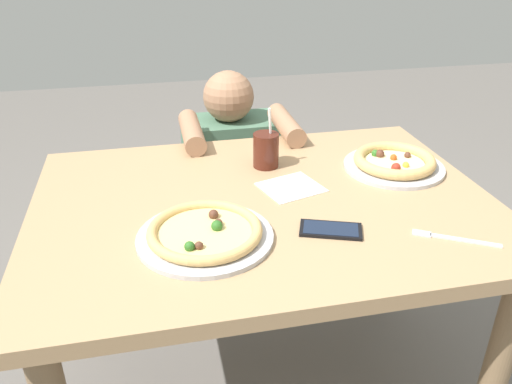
{
  "coord_description": "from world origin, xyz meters",
  "views": [
    {
      "loc": [
        -0.28,
        -1.19,
        1.41
      ],
      "look_at": [
        -0.03,
        -0.01,
        0.78
      ],
      "focal_mm": 35.96,
      "sensor_mm": 36.0,
      "label": 1
    }
  ],
  "objects_px": {
    "pizza_near": "(205,233)",
    "drink_cup_colored": "(266,150)",
    "pizza_far": "(394,162)",
    "fork": "(451,238)",
    "cell_phone": "(331,230)",
    "diner_seated": "(231,191)"
  },
  "relations": [
    {
      "from": "fork",
      "to": "drink_cup_colored",
      "type": "bearing_deg",
      "value": 124.09
    },
    {
      "from": "pizza_far",
      "to": "fork",
      "type": "bearing_deg",
      "value": -95.94
    },
    {
      "from": "pizza_far",
      "to": "drink_cup_colored",
      "type": "relative_size",
      "value": 1.62
    },
    {
      "from": "pizza_near",
      "to": "fork",
      "type": "distance_m",
      "value": 0.58
    },
    {
      "from": "pizza_far",
      "to": "diner_seated",
      "type": "bearing_deg",
      "value": 125.76
    },
    {
      "from": "drink_cup_colored",
      "to": "cell_phone",
      "type": "distance_m",
      "value": 0.41
    },
    {
      "from": "pizza_far",
      "to": "cell_phone",
      "type": "distance_m",
      "value": 0.44
    },
    {
      "from": "diner_seated",
      "to": "pizza_near",
      "type": "bearing_deg",
      "value": -103.27
    },
    {
      "from": "drink_cup_colored",
      "to": "diner_seated",
      "type": "height_order",
      "value": "drink_cup_colored"
    },
    {
      "from": "cell_phone",
      "to": "diner_seated",
      "type": "relative_size",
      "value": 0.18
    },
    {
      "from": "pizza_near",
      "to": "drink_cup_colored",
      "type": "xyz_separation_m",
      "value": [
        0.24,
        0.38,
        0.04
      ]
    },
    {
      "from": "pizza_near",
      "to": "cell_phone",
      "type": "distance_m",
      "value": 0.3
    },
    {
      "from": "pizza_near",
      "to": "drink_cup_colored",
      "type": "bearing_deg",
      "value": 57.96
    },
    {
      "from": "drink_cup_colored",
      "to": "fork",
      "type": "height_order",
      "value": "drink_cup_colored"
    },
    {
      "from": "drink_cup_colored",
      "to": "cell_phone",
      "type": "bearing_deg",
      "value": -80.46
    },
    {
      "from": "pizza_far",
      "to": "fork",
      "type": "distance_m",
      "value": 0.4
    },
    {
      "from": "pizza_near",
      "to": "diner_seated",
      "type": "distance_m",
      "value": 0.94
    },
    {
      "from": "pizza_near",
      "to": "fork",
      "type": "xyz_separation_m",
      "value": [
        0.57,
        -0.12,
        -0.02
      ]
    },
    {
      "from": "cell_phone",
      "to": "pizza_far",
      "type": "bearing_deg",
      "value": 44.47
    },
    {
      "from": "pizza_near",
      "to": "diner_seated",
      "type": "relative_size",
      "value": 0.35
    },
    {
      "from": "drink_cup_colored",
      "to": "diner_seated",
      "type": "distance_m",
      "value": 0.61
    },
    {
      "from": "drink_cup_colored",
      "to": "cell_phone",
      "type": "height_order",
      "value": "drink_cup_colored"
    }
  ]
}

